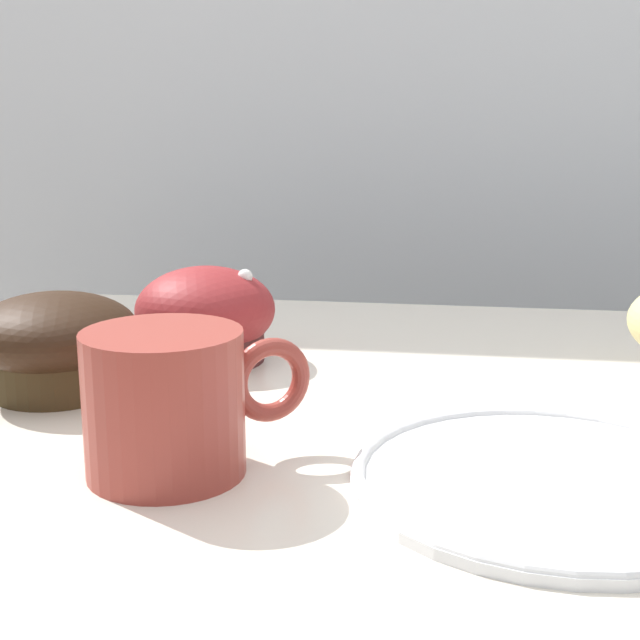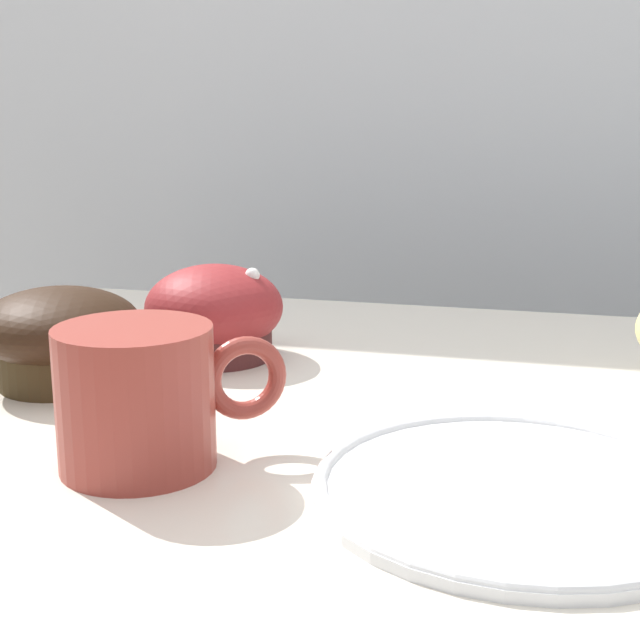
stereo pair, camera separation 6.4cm
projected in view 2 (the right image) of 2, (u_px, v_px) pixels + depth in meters
wall_back at (541, 254)px, 1.13m from camera, size 3.20×0.10×1.80m
muffin_back_left at (214, 315)px, 0.71m from camera, size 0.11×0.11×0.07m
muffin_back_right at (59, 335)px, 0.63m from camera, size 0.12×0.12×0.07m
coffee_cup at (140, 394)px, 0.49m from camera, size 0.12×0.10×0.08m
serving_plate at (516, 488)px, 0.45m from camera, size 0.21×0.21×0.01m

